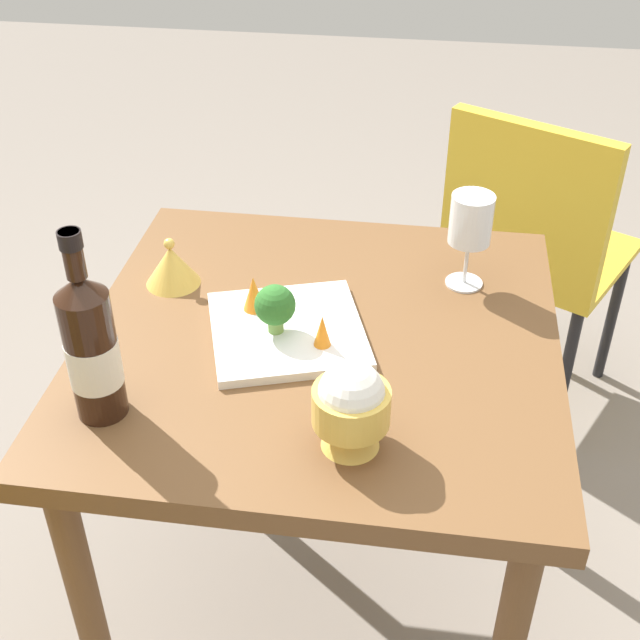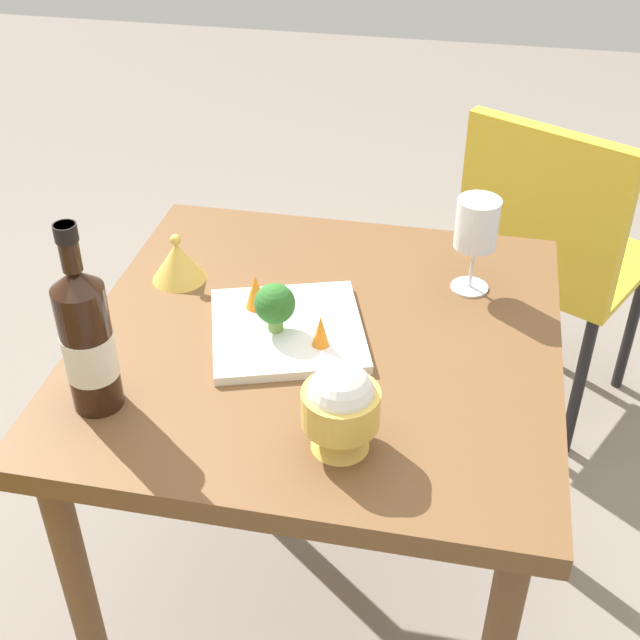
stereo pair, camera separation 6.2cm
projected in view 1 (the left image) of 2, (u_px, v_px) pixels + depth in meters
The scene contains 11 objects.
ground_plane at pixel (320, 601), 1.84m from camera, with size 8.00×8.00×0.00m, color gray.
dining_table at pixel (320, 379), 1.48m from camera, with size 0.80×0.80×0.72m.
chair_near_window at pixel (531, 239), 2.07m from camera, with size 0.54×0.54×0.85m.
wine_bottle at pixel (91, 347), 1.19m from camera, with size 0.08×0.08×0.31m.
wine_glass at pixel (471, 222), 1.47m from camera, with size 0.08×0.08×0.18m.
rice_bowl at pixel (351, 406), 1.16m from camera, with size 0.11×0.11×0.14m.
rice_bowl_lid at pixel (172, 265), 1.53m from camera, with size 0.10×0.10×0.09m.
serving_plate at pixel (287, 331), 1.41m from camera, with size 0.32×0.32×0.02m.
broccoli_floret at pixel (275, 306), 1.37m from camera, with size 0.07×0.07×0.09m.
carrot_garnish_left at pixel (322, 331), 1.35m from camera, with size 0.03×0.03×0.06m.
carrot_garnish_right at pixel (254, 293), 1.44m from camera, with size 0.04×0.04×0.06m.
Camera 1 is at (-0.16, 1.13, 1.57)m, focal length 47.36 mm.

